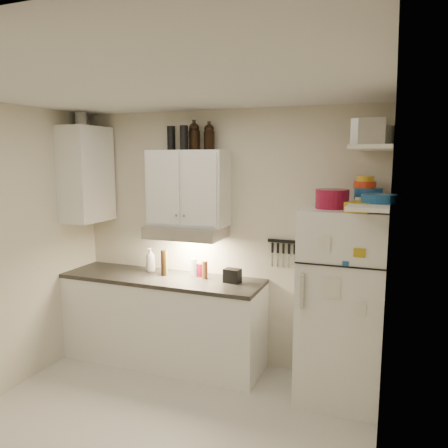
% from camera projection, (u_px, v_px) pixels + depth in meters
% --- Properties ---
extents(floor, '(3.20, 3.00, 0.02)m').
position_uv_depth(floor, '(151.00, 442.00, 3.31)').
color(floor, beige).
rests_on(floor, ground).
extents(ceiling, '(3.20, 3.00, 0.02)m').
position_uv_depth(ceiling, '(141.00, 84.00, 2.92)').
color(ceiling, silver).
rests_on(ceiling, ground).
extents(back_wall, '(3.20, 0.02, 2.60)m').
position_uv_depth(back_wall, '(223.00, 238.00, 4.51)').
color(back_wall, beige).
rests_on(back_wall, ground).
extents(right_wall, '(0.02, 3.00, 2.60)m').
position_uv_depth(right_wall, '(386.00, 300.00, 2.54)').
color(right_wall, beige).
rests_on(right_wall, ground).
extents(base_cabinet, '(2.10, 0.60, 0.88)m').
position_uv_depth(base_cabinet, '(163.00, 321.00, 4.54)').
color(base_cabinet, white).
rests_on(base_cabinet, floor).
extents(countertop, '(2.10, 0.62, 0.04)m').
position_uv_depth(countertop, '(162.00, 278.00, 4.47)').
color(countertop, '#2D2B27').
rests_on(countertop, base_cabinet).
extents(upper_cabinet, '(0.80, 0.33, 0.75)m').
position_uv_depth(upper_cabinet, '(189.00, 188.00, 4.37)').
color(upper_cabinet, white).
rests_on(upper_cabinet, back_wall).
extents(side_cabinet, '(0.33, 0.55, 1.00)m').
position_uv_depth(side_cabinet, '(86.00, 174.00, 4.63)').
color(side_cabinet, white).
rests_on(side_cabinet, left_wall).
extents(range_hood, '(0.76, 0.46, 0.12)m').
position_uv_depth(range_hood, '(186.00, 232.00, 4.38)').
color(range_hood, silver).
rests_on(range_hood, back_wall).
extents(fridge, '(0.70, 0.68, 1.70)m').
position_uv_depth(fridge, '(342.00, 305.00, 3.80)').
color(fridge, white).
rests_on(fridge, floor).
extents(shelf_hi, '(0.30, 0.95, 0.03)m').
position_uv_depth(shelf_hi, '(373.00, 148.00, 3.41)').
color(shelf_hi, white).
rests_on(shelf_hi, right_wall).
extents(shelf_lo, '(0.30, 0.95, 0.03)m').
position_uv_depth(shelf_lo, '(370.00, 204.00, 3.47)').
color(shelf_lo, white).
rests_on(shelf_lo, right_wall).
extents(knife_strip, '(0.42, 0.02, 0.03)m').
position_uv_depth(knife_strip, '(289.00, 242.00, 4.23)').
color(knife_strip, black).
rests_on(knife_strip, back_wall).
extents(dutch_oven, '(0.31, 0.31, 0.16)m').
position_uv_depth(dutch_oven, '(332.00, 199.00, 3.67)').
color(dutch_oven, maroon).
rests_on(dutch_oven, fridge).
extents(book_stack, '(0.26, 0.29, 0.08)m').
position_uv_depth(book_stack, '(362.00, 207.00, 3.42)').
color(book_stack, '#AD8D15').
rests_on(book_stack, fridge).
extents(spice_jar, '(0.06, 0.06, 0.10)m').
position_uv_depth(spice_jar, '(359.00, 204.00, 3.57)').
color(spice_jar, silver).
rests_on(spice_jar, fridge).
extents(stock_pot, '(0.27, 0.27, 0.17)m').
position_uv_depth(stock_pot, '(381.00, 136.00, 3.68)').
color(stock_pot, silver).
rests_on(stock_pot, shelf_hi).
extents(tin_a, '(0.25, 0.24, 0.21)m').
position_uv_depth(tin_a, '(368.00, 132.00, 3.39)').
color(tin_a, '#AAAAAD').
rests_on(tin_a, shelf_hi).
extents(tin_b, '(0.18, 0.18, 0.18)m').
position_uv_depth(tin_b, '(372.00, 132.00, 3.05)').
color(tin_b, '#AAAAAD').
rests_on(tin_b, shelf_hi).
extents(bowl_teal, '(0.23, 0.23, 0.09)m').
position_uv_depth(bowl_teal, '(368.00, 193.00, 3.73)').
color(bowl_teal, '#184D84').
rests_on(bowl_teal, shelf_lo).
extents(bowl_orange, '(0.19, 0.19, 0.06)m').
position_uv_depth(bowl_orange, '(365.00, 185.00, 3.73)').
color(bowl_orange, red).
rests_on(bowl_orange, bowl_teal).
extents(bowl_yellow, '(0.15, 0.15, 0.05)m').
position_uv_depth(bowl_yellow, '(365.00, 179.00, 3.72)').
color(bowl_yellow, gold).
rests_on(bowl_yellow, bowl_orange).
extents(plates, '(0.35, 0.35, 0.07)m').
position_uv_depth(plates, '(379.00, 199.00, 3.39)').
color(plates, '#184D84').
rests_on(plates, shelf_lo).
extents(growler_a, '(0.15, 0.15, 0.27)m').
position_uv_depth(growler_a, '(194.00, 136.00, 4.34)').
color(growler_a, black).
rests_on(growler_a, upper_cabinet).
extents(growler_b, '(0.11, 0.11, 0.26)m').
position_uv_depth(growler_b, '(209.00, 137.00, 4.30)').
color(growler_b, black).
rests_on(growler_b, upper_cabinet).
extents(thermos_a, '(0.10, 0.10, 0.24)m').
position_uv_depth(thermos_a, '(184.00, 138.00, 4.27)').
color(thermos_a, black).
rests_on(thermos_a, upper_cabinet).
extents(thermos_b, '(0.10, 0.10, 0.24)m').
position_uv_depth(thermos_b, '(171.00, 138.00, 4.40)').
color(thermos_b, black).
rests_on(thermos_b, upper_cabinet).
extents(side_jar, '(0.16, 0.16, 0.16)m').
position_uv_depth(side_jar, '(81.00, 119.00, 4.60)').
color(side_jar, silver).
rests_on(side_jar, side_cabinet).
extents(soap_bottle, '(0.12, 0.13, 0.29)m').
position_uv_depth(soap_bottle, '(150.00, 258.00, 4.65)').
color(soap_bottle, white).
rests_on(soap_bottle, countertop).
extents(pepper_mill, '(0.07, 0.07, 0.18)m').
position_uv_depth(pepper_mill, '(205.00, 270.00, 4.38)').
color(pepper_mill, brown).
rests_on(pepper_mill, countertop).
extents(oil_bottle, '(0.05, 0.05, 0.24)m').
position_uv_depth(oil_bottle, '(165.00, 262.00, 4.56)').
color(oil_bottle, '#57721C').
rests_on(oil_bottle, countertop).
extents(vinegar_bottle, '(0.07, 0.07, 0.27)m').
position_uv_depth(vinegar_bottle, '(164.00, 263.00, 4.49)').
color(vinegar_bottle, black).
rests_on(vinegar_bottle, countertop).
extents(clear_bottle, '(0.08, 0.08, 0.19)m').
position_uv_depth(clear_bottle, '(194.00, 267.00, 4.47)').
color(clear_bottle, silver).
rests_on(clear_bottle, countertop).
extents(red_jar, '(0.07, 0.07, 0.13)m').
position_uv_depth(red_jar, '(200.00, 270.00, 4.47)').
color(red_jar, maroon).
rests_on(red_jar, countertop).
extents(caddy, '(0.17, 0.13, 0.13)m').
position_uv_depth(caddy, '(232.00, 276.00, 4.25)').
color(caddy, black).
rests_on(caddy, countertop).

